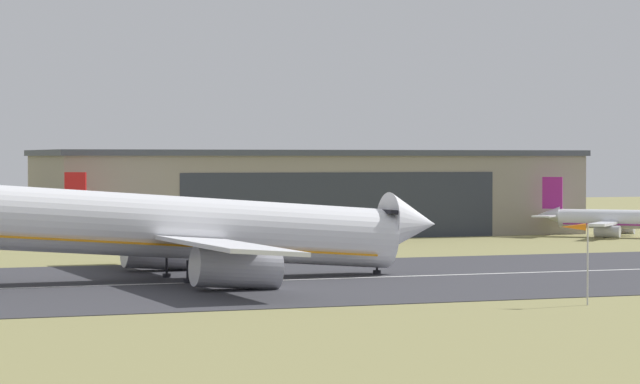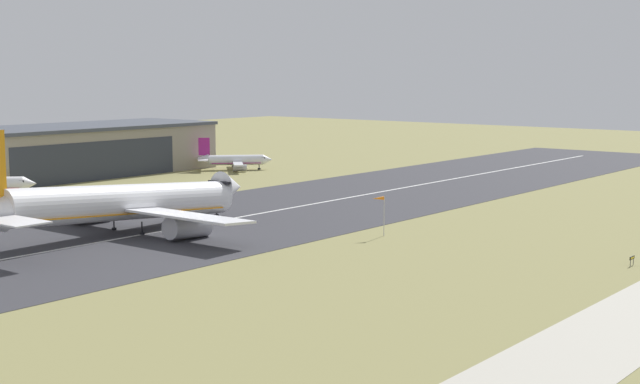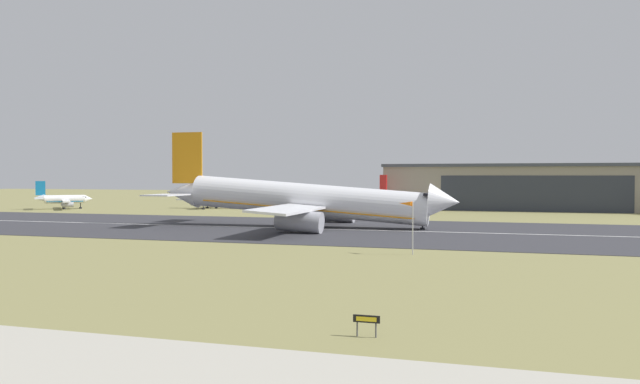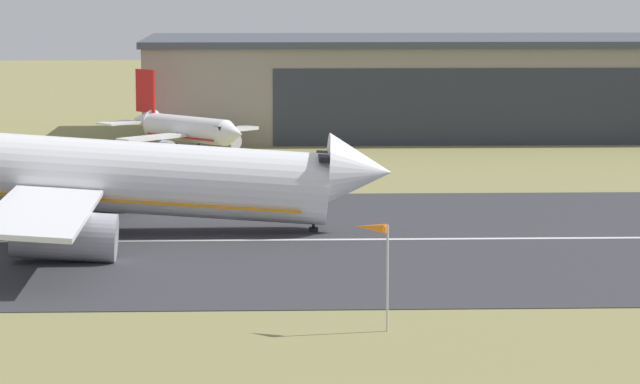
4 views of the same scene
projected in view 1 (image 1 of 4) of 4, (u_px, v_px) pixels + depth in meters
The scene contains 8 objects.
ground_plane at pixel (492, 353), 95.05m from camera, with size 649.41×649.41×0.00m, color olive.
runway_strip at pixel (224, 282), 148.64m from camera, with size 409.41×53.39×0.06m, color #333338.
runway_centreline at pixel (224, 282), 148.63m from camera, with size 368.47×0.70×0.01m, color silver.
hangar_building at pixel (308, 192), 241.57m from camera, with size 85.30×30.29×13.45m.
airplane_landing at pixel (168, 229), 150.32m from camera, with size 60.34×52.88×19.06m.
airplane_parked_centre at pixel (607, 220), 233.11m from camera, with size 20.75×20.92×9.27m.
airplane_parked_east at pixel (123, 224), 206.41m from camera, with size 20.14×20.09×10.26m.
windsock_pole at pixel (576, 233), 125.70m from camera, with size 2.15×1.52×6.80m.
Camera 1 is at (-43.69, -27.51, 12.25)m, focal length 85.00 mm.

